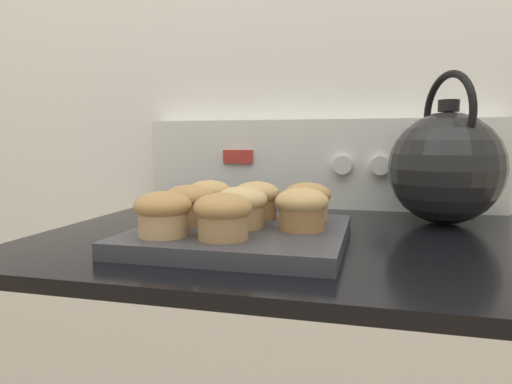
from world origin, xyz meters
The scene contains 12 objects.
wall_back centered at (0.00, 0.67, 1.20)m, with size 8.00×0.05×2.40m.
control_panel centered at (0.00, 0.62, 1.01)m, with size 0.76×0.07×0.19m.
muffin_pan centered at (-0.06, 0.24, 0.92)m, with size 0.29×0.29×0.02m.
muffin_r0_c0 centered at (-0.14, 0.15, 0.96)m, with size 0.07×0.07×0.06m.
muffin_r0_c1 centered at (-0.06, 0.16, 0.96)m, with size 0.07×0.07×0.06m.
muffin_r1_c0 centered at (-0.14, 0.24, 0.96)m, with size 0.07×0.07×0.06m.
muffin_r1_c1 centered at (-0.06, 0.24, 0.96)m, with size 0.07×0.07×0.06m.
muffin_r1_c2 centered at (0.03, 0.24, 0.96)m, with size 0.07×0.07×0.06m.
muffin_r2_c0 centered at (-0.14, 0.32, 0.96)m, with size 0.07×0.07×0.06m.
muffin_r2_c1 centered at (-0.06, 0.32, 0.96)m, with size 0.07×0.07×0.06m.
muffin_r2_c2 centered at (0.02, 0.32, 0.96)m, with size 0.07×0.07×0.06m.
tea_kettle centered at (0.24, 0.47, 1.01)m, with size 0.19×0.22×0.26m.
Camera 1 is at (0.12, -0.37, 1.05)m, focal length 32.00 mm.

